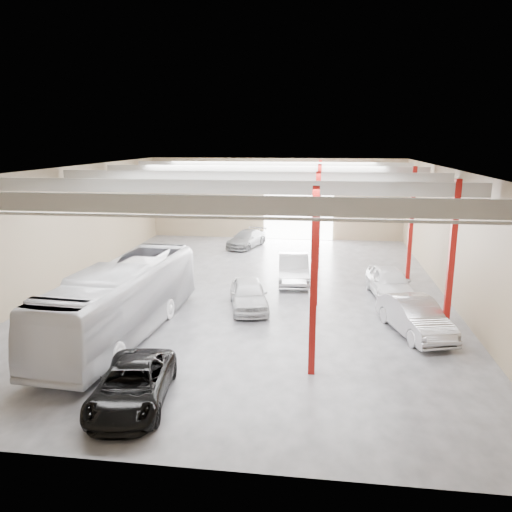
% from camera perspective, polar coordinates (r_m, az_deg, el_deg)
% --- Properties ---
extents(depot_shell, '(22.12, 32.12, 7.06)m').
position_cam_1_polar(depot_shell, '(28.32, -0.36, 5.91)').
color(depot_shell, '#45454A').
rests_on(depot_shell, ground).
extents(coach_bus, '(3.58, 11.83, 3.25)m').
position_cam_1_polar(coach_bus, '(22.96, -14.99, -4.86)').
color(coach_bus, silver).
rests_on(coach_bus, ground).
extents(black_sedan, '(2.89, 5.18, 1.37)m').
position_cam_1_polar(black_sedan, '(17.43, -13.93, -14.09)').
color(black_sedan, black).
rests_on(black_sedan, ground).
extents(car_row_a, '(2.78, 4.81, 1.54)m').
position_cam_1_polar(car_row_a, '(25.81, -0.85, -4.38)').
color(car_row_a, silver).
rests_on(car_row_a, ground).
extents(car_row_b, '(2.20, 5.24, 1.68)m').
position_cam_1_polar(car_row_b, '(30.57, 4.29, -1.47)').
color(car_row_b, '#A4A5A9').
rests_on(car_row_b, ground).
extents(car_row_c, '(3.20, 4.99, 1.35)m').
position_cam_1_polar(car_row_c, '(40.57, -1.10, 1.97)').
color(car_row_c, slate).
rests_on(car_row_c, ground).
extents(car_right_near, '(3.09, 5.25, 1.64)m').
position_cam_1_polar(car_right_near, '(23.62, 17.71, -6.60)').
color(car_right_near, '#A9A8AD').
rests_on(car_right_near, ground).
extents(car_right_far, '(2.56, 5.12, 1.68)m').
position_cam_1_polar(car_right_far, '(28.67, 15.01, -2.90)').
color(car_right_far, white).
rests_on(car_right_far, ground).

